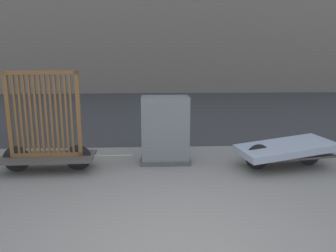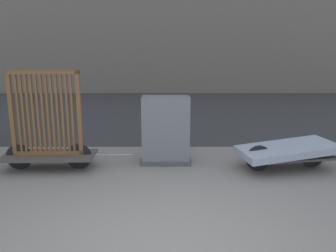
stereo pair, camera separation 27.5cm
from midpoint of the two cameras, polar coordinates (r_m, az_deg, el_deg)
name	(u,v)px [view 1 (the left image)]	position (r m, az deg, el deg)	size (l,w,h in m)	color
road_strip	(160,109)	(12.85, -2.04, 2.99)	(56.00, 10.78, 0.01)	#38383A
bike_cart_with_bedframe	(46,137)	(6.32, -21.63, -1.88)	(2.39, 0.78, 1.82)	#4C4742
bike_cart_with_mattress	(285,149)	(6.48, 18.59, -3.89)	(2.45, 1.16, 0.51)	#4C4742
utility_cabinet	(165,132)	(6.38, -1.72, -1.04)	(0.97, 0.57, 1.31)	#4C4C4C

